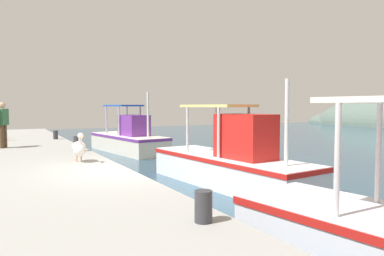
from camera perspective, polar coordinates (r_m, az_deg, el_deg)
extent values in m
cube|color=silver|center=(18.48, -10.23, -2.43)|extent=(5.81, 2.45, 0.88)
cube|color=#723399|center=(18.44, -10.25, -1.31)|extent=(5.85, 2.49, 0.12)
cube|color=#723399|center=(17.78, -9.27, 0.42)|extent=(1.70, 1.23, 1.02)
cylinder|color=silver|center=(19.30, -13.52, 1.24)|extent=(0.08, 0.08, 1.44)
cylinder|color=silver|center=(19.80, -10.32, 1.33)|extent=(0.08, 0.08, 1.44)
cylinder|color=silver|center=(17.91, -11.64, 1.10)|extent=(0.08, 0.08, 1.44)
cylinder|color=silver|center=(18.44, -8.25, 1.20)|extent=(0.08, 0.08, 1.44)
cube|color=#1E4CB2|center=(18.84, -10.97, 3.53)|extent=(2.43, 1.55, 0.08)
cylinder|color=silver|center=(16.52, -7.07, 2.10)|extent=(0.10, 0.10, 2.11)
torus|color=orange|center=(17.97, -7.54, 0.47)|extent=(0.55, 0.17, 0.54)
cube|color=white|center=(10.59, 5.77, -6.77)|extent=(5.93, 2.17, 0.89)
cube|color=red|center=(10.53, 5.79, -4.83)|extent=(5.98, 2.21, 0.12)
cube|color=red|center=(9.91, 8.51, -1.33)|extent=(1.71, 1.12, 1.23)
cylinder|color=silver|center=(11.15, -0.74, -0.28)|extent=(0.08, 0.08, 1.41)
cylinder|color=silver|center=(11.81, 3.84, -0.08)|extent=(0.08, 0.08, 1.41)
cylinder|color=silver|center=(9.88, 4.27, -0.77)|extent=(0.08, 0.08, 1.41)
cylinder|color=silver|center=(10.62, 9.06, -0.51)|extent=(0.08, 0.08, 1.41)
cube|color=#D8CC72|center=(10.82, 4.06, 3.55)|extent=(2.45, 1.41, 0.08)
cylinder|color=silver|center=(8.87, 14.90, 0.87)|extent=(0.10, 0.10, 2.10)
cylinder|color=silver|center=(5.22, 22.21, -4.78)|extent=(0.08, 0.08, 1.55)
cylinder|color=silver|center=(6.27, 27.66, -3.59)|extent=(0.08, 0.08, 1.55)
cylinder|color=tan|center=(10.33, -17.96, -4.56)|extent=(0.04, 0.04, 0.22)
cylinder|color=tan|center=(10.35, -17.30, -4.54)|extent=(0.04, 0.04, 0.22)
ellipsoid|color=white|center=(10.26, -17.61, -3.20)|extent=(0.65, 0.34, 0.40)
ellipsoid|color=silver|center=(10.30, -17.66, -2.84)|extent=(0.55, 0.38, 0.28)
cylinder|color=white|center=(10.05, -17.45, -2.07)|extent=(0.19, 0.10, 0.27)
sphere|color=white|center=(9.95, -17.39, -1.20)|extent=(0.16, 0.16, 0.16)
cone|color=#F2B272|center=(9.76, -17.20, -1.40)|extent=(0.30, 0.08, 0.07)
cylinder|color=#4C3823|center=(14.71, -28.13, -1.24)|extent=(0.16, 0.16, 0.84)
cylinder|color=#4C3823|center=(14.88, -27.77, -1.18)|extent=(0.16, 0.16, 0.84)
cube|color=#33663F|center=(14.76, -28.03, 1.57)|extent=(0.49, 0.42, 0.60)
cylinder|color=#33663F|center=(14.99, -27.56, 1.53)|extent=(0.10, 0.10, 0.57)
sphere|color=tan|center=(14.75, -28.08, 3.23)|extent=(0.22, 0.22, 0.22)
cylinder|color=#333338|center=(17.76, -20.99, -1.03)|extent=(0.22, 0.22, 0.40)
cylinder|color=#333338|center=(12.70, -17.89, -2.40)|extent=(0.25, 0.25, 0.52)
cylinder|color=#333338|center=(4.79, 1.84, -12.42)|extent=(0.24, 0.24, 0.42)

